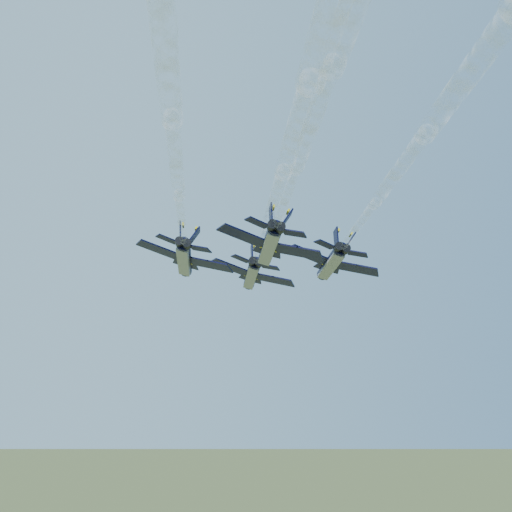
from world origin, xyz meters
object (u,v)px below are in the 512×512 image
object	(u,v)px
jet_right	(331,263)
jet_slot	(269,246)
jet_left	(185,259)
jet_lead	(252,275)

from	to	relation	value
jet_right	jet_slot	bearing A→B (deg)	-132.88
jet_left	jet_right	world-z (taller)	same
jet_lead	jet_left	distance (m)	15.11
jet_right	jet_slot	xyz separation A→B (m)	(-11.93, -7.56, 0.00)
jet_slot	jet_right	bearing A→B (deg)	47.12
jet_left	jet_lead	bearing A→B (deg)	49.28
jet_lead	jet_right	bearing A→B (deg)	-43.48
jet_lead	jet_left	world-z (taller)	same
jet_lead	jet_left	bearing A→B (deg)	-130.72
jet_lead	jet_left	size ratio (longest dim) A/B	1.00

